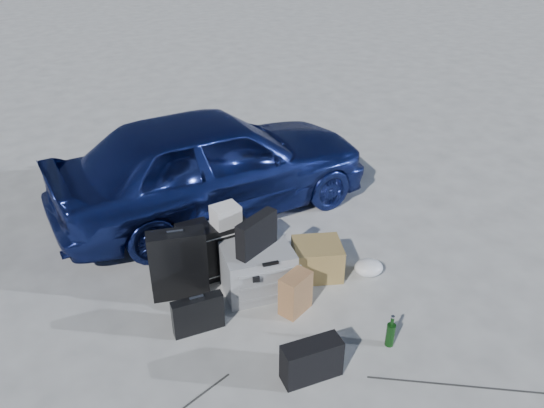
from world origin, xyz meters
The scene contains 16 objects.
ground centered at (0.00, 0.00, 0.00)m, with size 60.00×60.00×0.00m, color beige.
car centered at (0.22, 2.10, 0.60)m, with size 1.42×3.53×1.20m, color navy.
pelican_case centered at (-0.01, 0.58, 0.22)m, with size 0.61×0.50×0.44m, color gray.
laptop_bag centered at (-0.01, 0.57, 0.60)m, with size 0.44×0.11×0.33m, color black.
briefcase centered at (-0.68, 0.33, 0.16)m, with size 0.42×0.09×0.33m, color black.
suitcase_left centered at (-0.65, 0.85, 0.33)m, with size 0.50×0.18×0.65m, color black.
suitcase_right centered at (-0.16, 0.93, 0.27)m, with size 0.45×0.16×0.54m, color black.
white_carton centered at (-0.15, 0.93, 0.64)m, with size 0.24×0.19×0.19m, color silver.
duffel_bag centered at (-0.38, 1.16, 0.18)m, with size 0.70×0.30×0.35m, color black.
flat_box_white centered at (-0.38, 1.15, 0.39)m, with size 0.37×0.28×0.07m, color silver.
flat_box_black centered at (-0.39, 1.15, 0.45)m, with size 0.30×0.21×0.06m, color black.
kraft_bag centered at (0.15, 0.17, 0.19)m, with size 0.28×0.17×0.37m, color #A56C48.
cardboard_box centered at (0.59, 0.52, 0.17)m, with size 0.44×0.39×0.33m, color olive.
plastic_bag centered at (1.02, 0.28, 0.08)m, with size 0.28×0.23×0.15m, color silver.
messenger_bag centered at (-0.12, -0.53, 0.16)m, with size 0.45×0.17×0.31m, color black.
green_bottle centered at (0.60, -0.55, 0.14)m, with size 0.07×0.07×0.28m, color black.
Camera 1 is at (-1.70, -2.88, 3.08)m, focal length 35.00 mm.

